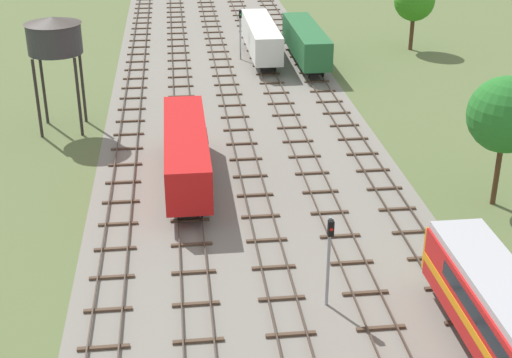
{
  "coord_description": "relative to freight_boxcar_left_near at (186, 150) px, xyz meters",
  "views": [
    {
      "loc": [
        -4.85,
        -2.32,
        21.28
      ],
      "look_at": [
        0.0,
        39.93,
        1.5
      ],
      "focal_mm": 51.36,
      "sensor_mm": 36.0,
      "label": 1
    }
  ],
  "objects": [
    {
      "name": "track_far_left",
      "position": [
        -4.36,
        13.99,
        -2.31
      ],
      "size": [
        2.4,
        126.0,
        0.29
      ],
      "color": "#47382D",
      "rests_on": "ground"
    },
    {
      "name": "freight_boxcar_centre_right_mid",
      "position": [
        13.08,
        27.88,
        0.0
      ],
      "size": [
        2.87,
        14.0,
        3.6
      ],
      "color": "#286638",
      "rests_on": "ground"
    },
    {
      "name": "ground_plane",
      "position": [
        4.35,
        12.99,
        -2.45
      ],
      "size": [
        480.0,
        480.0,
        0.0
      ],
      "primitive_type": "plane",
      "color": "#5B6B3D"
    },
    {
      "name": "track_left",
      "position": [
        -0.01,
        13.99,
        -2.31
      ],
      "size": [
        2.4,
        126.0,
        0.29
      ],
      "color": "#47382D",
      "rests_on": "ground"
    },
    {
      "name": "ballast_bed",
      "position": [
        4.35,
        12.99,
        -2.45
      ],
      "size": [
        21.43,
        176.0,
        0.01
      ],
      "primitive_type": "cube",
      "color": "gray",
      "rests_on": "ground"
    },
    {
      "name": "lineside_tree_0",
      "position": [
        19.42,
        -5.34,
        3.6
      ],
      "size": [
        4.74,
        4.74,
        8.44
      ],
      "color": "#4C331E",
      "rests_on": "ground"
    },
    {
      "name": "freight_boxcar_centre_midfar",
      "position": [
        8.72,
        30.24,
        0.0
      ],
      "size": [
        2.87,
        14.0,
        3.6
      ],
      "color": "white",
      "rests_on": "ground"
    },
    {
      "name": "track_centre_right",
      "position": [
        13.07,
        13.99,
        -2.31
      ],
      "size": [
        2.4,
        126.0,
        0.29
      ],
      "color": "#47382D",
      "rests_on": "ground"
    },
    {
      "name": "track_centre_left",
      "position": [
        4.35,
        13.99,
        -2.31
      ],
      "size": [
        2.4,
        126.0,
        0.29
      ],
      "color": "#47382D",
      "rests_on": "ground"
    },
    {
      "name": "signal_post_near",
      "position": [
        6.53,
        30.31,
        0.95
      ],
      "size": [
        0.28,
        0.47,
        5.35
      ],
      "color": "gray",
      "rests_on": "ground"
    },
    {
      "name": "freight_boxcar_left_near",
      "position": [
        0.0,
        0.0,
        0.0
      ],
      "size": [
        2.87,
        14.0,
        3.6
      ],
      "color": "red",
      "rests_on": "ground"
    },
    {
      "name": "track_centre",
      "position": [
        8.71,
        13.99,
        -2.31
      ],
      "size": [
        2.4,
        126.0,
        0.29
      ],
      "color": "#47382D",
      "rests_on": "ground"
    },
    {
      "name": "lineside_tree_1",
      "position": [
        25.72,
        32.2,
        2.95
      ],
      "size": [
        4.42,
        4.42,
        7.64
      ],
      "color": "#4C331E",
      "rests_on": "ground"
    },
    {
      "name": "water_tower",
      "position": [
        -9.56,
        11.46,
        5.12
      ],
      "size": [
        4.37,
        4.37,
        9.08
      ],
      "color": "#2D2826",
      "rests_on": "ground"
    },
    {
      "name": "signal_post_nearest",
      "position": [
        6.53,
        -15.26,
        0.73
      ],
      "size": [
        0.28,
        0.47,
        4.98
      ],
      "color": "gray",
      "rests_on": "ground"
    }
  ]
}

